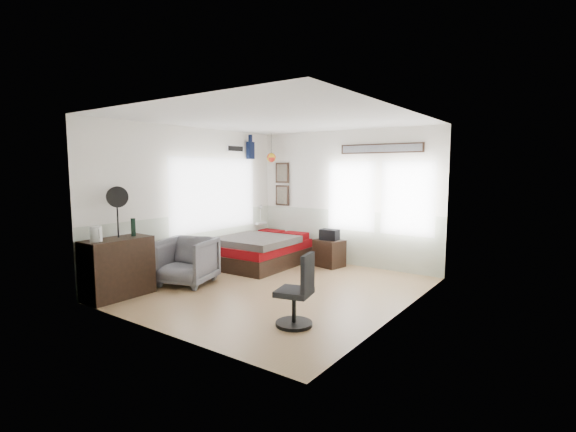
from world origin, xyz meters
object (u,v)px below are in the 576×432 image
(bed, at_px, (262,251))
(dresser, at_px, (118,268))
(task_chair, at_px, (298,297))
(armchair, at_px, (187,261))
(nightstand, at_px, (329,253))

(bed, xyz_separation_m, dresser, (-0.44, -2.90, 0.16))
(bed, bearing_deg, task_chair, -45.02)
(armchair, height_order, nightstand, armchair)
(task_chair, bearing_deg, dresser, 178.07)
(armchair, height_order, task_chair, task_chair)
(nightstand, xyz_separation_m, task_chair, (1.28, -3.01, 0.11))
(dresser, xyz_separation_m, nightstand, (1.60, 3.60, -0.18))
(bed, relative_size, nightstand, 3.57)
(dresser, distance_m, task_chair, 2.95)
(armchair, bearing_deg, bed, 67.61)
(bed, bearing_deg, dresser, -100.34)
(dresser, bearing_deg, armchair, 75.00)
(armchair, distance_m, nightstand, 2.84)
(bed, relative_size, task_chair, 2.07)
(nightstand, height_order, task_chair, task_chair)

